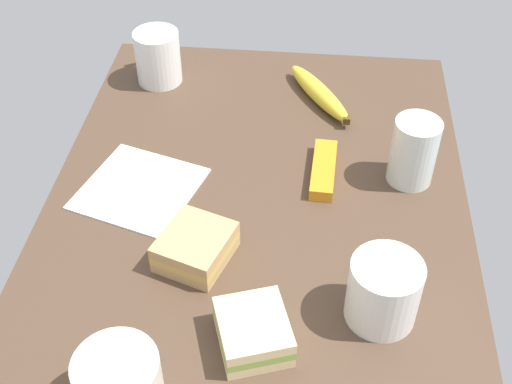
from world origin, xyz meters
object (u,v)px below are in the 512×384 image
at_px(sandwich_side, 195,247).
at_px(paper_napkin, 139,188).
at_px(coffee_mug_milky, 158,56).
at_px(banana, 319,93).
at_px(sandwich_main, 253,332).
at_px(coffee_mug_spare, 384,290).
at_px(snack_bar, 323,170).
at_px(glass_of_milk, 413,154).

relative_size(sandwich_side, paper_napkin, 0.73).
bearing_deg(sandwich_side, coffee_mug_milky, 18.08).
xyz_separation_m(sandwich_side, banana, (0.40, -0.16, -0.01)).
bearing_deg(sandwich_main, coffee_mug_spare, -69.15).
height_order(sandwich_main, sandwich_side, same).
bearing_deg(snack_bar, glass_of_milk, -85.61).
bearing_deg(sandwich_main, paper_napkin, 38.03).
distance_m(sandwich_side, banana, 0.43).
bearing_deg(glass_of_milk, banana, 36.65).
bearing_deg(sandwich_side, sandwich_main, -144.50).
distance_m(banana, paper_napkin, 0.38).
distance_m(sandwich_main, snack_bar, 0.34).
bearing_deg(paper_napkin, sandwich_main, -141.97).
bearing_deg(paper_napkin, coffee_mug_spare, -119.24).
relative_size(coffee_mug_milky, sandwich_main, 0.91).
relative_size(coffee_mug_milky, snack_bar, 0.82).
height_order(glass_of_milk, paper_napkin, glass_of_milk).
xyz_separation_m(coffee_mug_spare, sandwich_side, (0.07, 0.25, -0.03)).
bearing_deg(snack_bar, paper_napkin, 105.20).
relative_size(coffee_mug_milky, banana, 0.58).
height_order(coffee_mug_spare, glass_of_milk, glass_of_milk).
xyz_separation_m(coffee_mug_spare, glass_of_milk, (0.27, -0.05, 0.00)).
xyz_separation_m(sandwich_side, glass_of_milk, (0.20, -0.31, 0.03)).
distance_m(coffee_mug_milky, sandwich_side, 0.46).
bearing_deg(coffee_mug_spare, snack_bar, 16.57).
bearing_deg(coffee_mug_milky, snack_bar, -127.58).
bearing_deg(sandwich_side, coffee_mug_spare, -105.96).
xyz_separation_m(coffee_mug_milky, glass_of_milk, (-0.24, -0.45, -0.00)).
bearing_deg(coffee_mug_milky, sandwich_side, -161.92).
distance_m(coffee_mug_milky, snack_bar, 0.40).
height_order(glass_of_milk, banana, glass_of_milk).
height_order(glass_of_milk, snack_bar, glass_of_milk).
distance_m(coffee_mug_spare, sandwich_main, 0.17).
bearing_deg(sandwich_main, coffee_mug_milky, 22.59).
relative_size(coffee_mug_spare, sandwich_main, 1.01).
bearing_deg(glass_of_milk, coffee_mug_spare, 168.56).
distance_m(sandwich_side, glass_of_milk, 0.37).
bearing_deg(sandwich_main, snack_bar, -13.36).
xyz_separation_m(sandwich_side, paper_napkin, (0.13, 0.11, -0.02)).
xyz_separation_m(coffee_mug_spare, sandwich_main, (-0.06, 0.16, -0.03)).
height_order(sandwich_side, glass_of_milk, glass_of_milk).
bearing_deg(banana, sandwich_side, 158.40).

